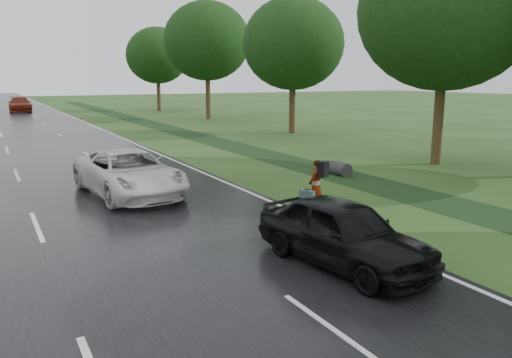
{
  "coord_description": "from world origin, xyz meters",
  "views": [
    {
      "loc": [
        -0.96,
        -5.8,
        3.88
      ],
      "look_at": [
        5.1,
        5.31,
        1.3
      ],
      "focal_mm": 35.0,
      "sensor_mm": 36.0,
      "label": 1
    }
  ],
  "objects": [
    {
      "name": "tree_east_c",
      "position": [
        18.2,
        24.0,
        6.14
      ],
      "size": [
        7.0,
        7.0,
        9.29
      ],
      "color": "#3E2E19",
      "rests_on": "ground"
    },
    {
      "name": "white_pickup",
      "position": [
        3.1,
        10.45,
        0.78
      ],
      "size": [
        2.97,
        5.56,
        1.48
      ],
      "primitive_type": "imported",
      "rotation": [
        0.0,
        0.0,
        0.1
      ],
      "color": "silver",
      "rests_on": "road"
    },
    {
      "name": "pedestrian",
      "position": [
        7.19,
        5.57,
        0.82
      ],
      "size": [
        0.84,
        0.66,
        1.59
      ],
      "rotation": [
        0.0,
        0.0,
        3.57
      ],
      "color": "#A5998C",
      "rests_on": "ground"
    },
    {
      "name": "tree_east_b",
      "position": [
        17.0,
        10.0,
        6.68
      ],
      "size": [
        7.6,
        7.6,
        10.11
      ],
      "color": "#3E2E19",
      "rests_on": "ground"
    },
    {
      "name": "far_car_red",
      "position": [
        2.86,
        57.32,
        0.87
      ],
      "size": [
        2.49,
        5.81,
        1.67
      ],
      "primitive_type": "imported",
      "rotation": [
        0.0,
        0.0,
        -0.03
      ],
      "color": "maroon",
      "rests_on": "road"
    },
    {
      "name": "edge_stripe_east",
      "position": [
        6.75,
        45.0,
        0.04
      ],
      "size": [
        0.12,
        180.0,
        0.01
      ],
      "primitive_type": "cube",
      "color": "silver",
      "rests_on": "road"
    },
    {
      "name": "dark_sedan",
      "position": [
        5.34,
        2.0,
        0.74
      ],
      "size": [
        2.19,
        4.31,
        1.41
      ],
      "primitive_type": "imported",
      "rotation": [
        0.0,
        0.0,
        0.13
      ],
      "color": "black",
      "rests_on": "road"
    },
    {
      "name": "drainage_ditch",
      "position": [
        11.5,
        18.71,
        0.04
      ],
      "size": [
        2.2,
        120.0,
        0.56
      ],
      "color": "black",
      "rests_on": "ground"
    },
    {
      "name": "tree_east_d",
      "position": [
        17.8,
        38.0,
        7.15
      ],
      "size": [
        8.0,
        8.0,
        10.76
      ],
      "color": "#3E2E19",
      "rests_on": "ground"
    },
    {
      "name": "tree_east_f",
      "position": [
        17.5,
        52.0,
        6.37
      ],
      "size": [
        7.2,
        7.2,
        9.62
      ],
      "color": "#3E2E19",
      "rests_on": "ground"
    }
  ]
}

